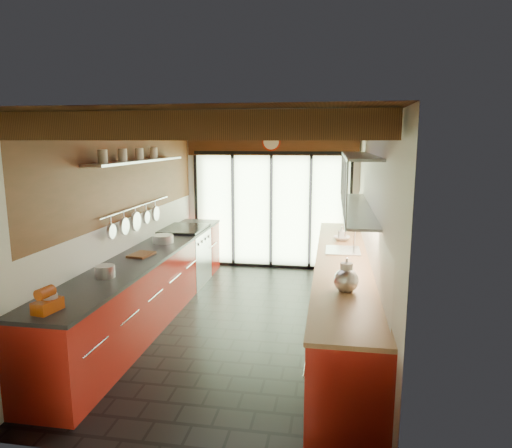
{
  "coord_description": "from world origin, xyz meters",
  "views": [
    {
      "loc": [
        1.11,
        -5.62,
        2.37
      ],
      "look_at": [
        0.1,
        0.4,
        1.25
      ],
      "focal_mm": 32.0,
      "sensor_mm": 36.0,
      "label": 1
    }
  ],
  "objects_px": {
    "soap_bottle": "(342,233)",
    "bowl": "(342,238)",
    "stand_mixer": "(48,302)",
    "kettle": "(346,279)",
    "paper_towel": "(346,277)"
  },
  "relations": [
    {
      "from": "soap_bottle",
      "to": "bowl",
      "type": "xyz_separation_m",
      "value": [
        0.0,
        0.01,
        -0.08
      ]
    },
    {
      "from": "soap_bottle",
      "to": "bowl",
      "type": "relative_size",
      "value": 0.88
    },
    {
      "from": "stand_mixer",
      "to": "kettle",
      "type": "bearing_deg",
      "value": 20.92
    },
    {
      "from": "paper_towel",
      "to": "kettle",
      "type": "bearing_deg",
      "value": -90.0
    },
    {
      "from": "kettle",
      "to": "soap_bottle",
      "type": "relative_size",
      "value": 1.54
    },
    {
      "from": "stand_mixer",
      "to": "bowl",
      "type": "relative_size",
      "value": 1.12
    },
    {
      "from": "stand_mixer",
      "to": "paper_towel",
      "type": "xyz_separation_m",
      "value": [
        2.54,
        0.98,
        0.05
      ]
    },
    {
      "from": "stand_mixer",
      "to": "paper_towel",
      "type": "height_order",
      "value": "paper_towel"
    },
    {
      "from": "kettle",
      "to": "bowl",
      "type": "relative_size",
      "value": 1.35
    },
    {
      "from": "kettle",
      "to": "soap_bottle",
      "type": "bearing_deg",
      "value": 90.0
    },
    {
      "from": "soap_bottle",
      "to": "bowl",
      "type": "height_order",
      "value": "soap_bottle"
    },
    {
      "from": "soap_bottle",
      "to": "bowl",
      "type": "bearing_deg",
      "value": 90.0
    },
    {
      "from": "stand_mixer",
      "to": "kettle",
      "type": "distance_m",
      "value": 2.72
    },
    {
      "from": "stand_mixer",
      "to": "soap_bottle",
      "type": "bearing_deg",
      "value": 52.45
    },
    {
      "from": "stand_mixer",
      "to": "kettle",
      "type": "xyz_separation_m",
      "value": [
        2.54,
        0.97,
        0.04
      ]
    }
  ]
}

